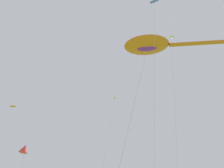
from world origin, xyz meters
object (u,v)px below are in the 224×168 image
(small_kite_tiny_distant, at_px, (154,8))
(big_show_kite, at_px, (150,45))
(small_kite_stunt_black, at_px, (172,39))
(small_kite_streamer_purple, at_px, (12,107))
(small_kite_bird_shape, at_px, (112,112))
(small_kite_triangle_green, at_px, (24,149))

(small_kite_tiny_distant, bearing_deg, big_show_kite, -140.86)
(small_kite_stunt_black, bearing_deg, small_kite_tiny_distant, -112.28)
(small_kite_stunt_black, relative_size, small_kite_streamer_purple, 1.60)
(small_kite_tiny_distant, xyz_separation_m, small_kite_bird_shape, (6.34, 21.30, -2.61))
(big_show_kite, bearing_deg, small_kite_bird_shape, -72.59)
(small_kite_tiny_distant, relative_size, small_kite_bird_shape, 1.03)
(small_kite_bird_shape, relative_size, small_kite_stunt_black, 0.87)
(small_kite_stunt_black, distance_m, small_kite_streamer_purple, 28.64)
(small_kite_triangle_green, bearing_deg, small_kite_bird_shape, -86.16)
(big_show_kite, height_order, small_kite_tiny_distant, small_kite_tiny_distant)
(small_kite_stunt_black, height_order, small_kite_streamer_purple, small_kite_stunt_black)
(small_kite_triangle_green, bearing_deg, small_kite_stunt_black, -133.11)
(small_kite_tiny_distant, xyz_separation_m, small_kite_streamer_purple, (-11.69, 23.11, -5.24))
(small_kite_bird_shape, bearing_deg, small_kite_tiny_distant, -66.02)
(small_kite_stunt_black, bearing_deg, big_show_kite, -125.46)
(small_kite_triangle_green, distance_m, small_kite_stunt_black, 28.09)
(small_kite_streamer_purple, bearing_deg, small_kite_stunt_black, -23.55)
(small_kite_triangle_green, height_order, small_kite_bird_shape, small_kite_bird_shape)
(small_kite_tiny_distant, distance_m, small_kite_stunt_black, 9.63)
(small_kite_triangle_green, relative_size, small_kite_stunt_black, 0.36)
(small_kite_tiny_distant, bearing_deg, small_kite_streamer_purple, -97.14)
(small_kite_stunt_black, bearing_deg, small_kite_bird_shape, 135.20)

